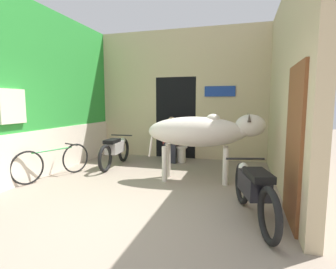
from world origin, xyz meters
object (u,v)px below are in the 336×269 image
(motorcycle_far, at_px, (115,150))
(cow, at_px, (202,132))
(plastic_stool, at_px, (181,154))
(motorcycle_near, at_px, (254,189))
(shopkeeper_seated, at_px, (171,139))
(bicycle, at_px, (54,162))

(motorcycle_far, bearing_deg, cow, -15.91)
(cow, distance_m, plastic_stool, 1.91)
(motorcycle_near, bearing_deg, shopkeeper_seated, 122.54)
(shopkeeper_seated, bearing_deg, plastic_stool, 6.39)
(motorcycle_near, distance_m, bicycle, 4.13)
(cow, xyz_separation_m, bicycle, (-3.07, -0.64, -0.67))
(cow, height_order, motorcycle_near, cow)
(cow, distance_m, bicycle, 3.21)
(bicycle, bearing_deg, shopkeeper_seated, 47.12)
(motorcycle_near, relative_size, bicycle, 1.08)
(motorcycle_near, xyz_separation_m, plastic_stool, (-1.73, 3.17, -0.20))
(motorcycle_near, relative_size, plastic_stool, 4.18)
(cow, xyz_separation_m, shopkeeper_seated, (-1.06, 1.53, -0.37))
(plastic_stool, bearing_deg, motorcycle_far, -149.06)
(shopkeeper_seated, bearing_deg, motorcycle_far, -144.73)
(motorcycle_far, relative_size, bicycle, 1.05)
(bicycle, bearing_deg, plastic_stool, 43.88)
(bicycle, height_order, shopkeeper_seated, shopkeeper_seated)
(motorcycle_near, distance_m, motorcycle_far, 3.95)
(cow, bearing_deg, plastic_stool, 116.69)
(shopkeeper_seated, bearing_deg, cow, -55.33)
(bicycle, bearing_deg, cow, 11.86)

